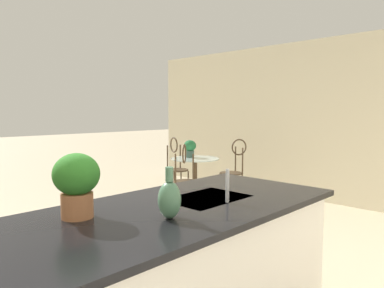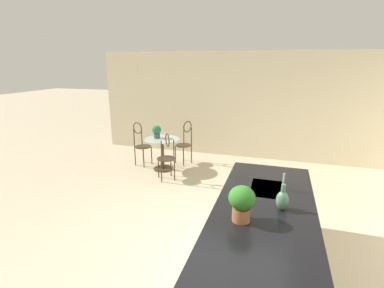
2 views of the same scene
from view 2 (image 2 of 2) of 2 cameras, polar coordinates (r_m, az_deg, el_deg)
ground_plane at (r=4.07m, az=0.68°, el=-20.58°), size 40.00×40.00×0.00m
wall_left_window at (r=7.53m, az=10.10°, el=7.50°), size 0.12×7.80×2.70m
kitchen_island at (r=3.44m, az=13.66°, el=-19.15°), size 2.80×1.06×0.92m
bistro_table at (r=6.66m, az=-5.87°, el=-1.40°), size 0.80×0.80×0.74m
chair_near_window at (r=7.06m, az=-1.40°, el=0.73°), size 0.52×0.51×1.04m
chair_by_island at (r=6.01m, az=-5.05°, el=-2.05°), size 0.53×0.53×1.04m
chair_toward_desk at (r=7.03m, az=-10.09°, el=0.43°), size 0.47×0.52×1.04m
sink_faucet at (r=3.66m, az=17.69°, el=-7.17°), size 0.02×0.02×0.22m
potted_plant_on_table at (r=6.62m, az=-7.02°, el=2.57°), size 0.21×0.21×0.29m
potted_plant_counter_near at (r=2.86m, az=9.83°, el=-11.16°), size 0.26×0.26×0.36m
vase_on_counter at (r=3.20m, az=17.46°, el=-10.55°), size 0.13×0.13×0.29m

